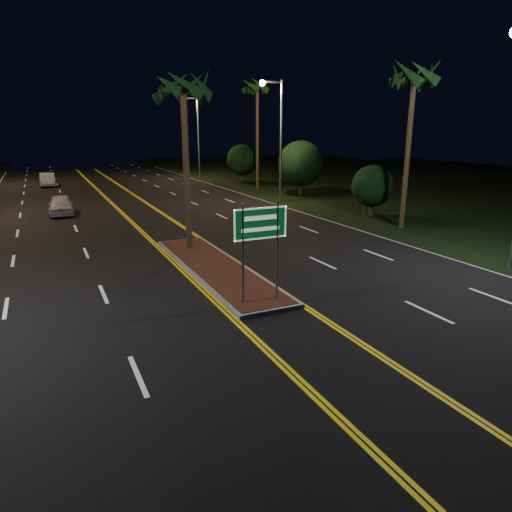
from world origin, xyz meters
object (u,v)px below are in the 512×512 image
car_far (47,179)px  shrub_far (242,160)px  streetlight_right_mid (277,127)px  shrub_near (372,186)px  car_near (61,203)px  shrub_mid (301,163)px  median_island (215,268)px  warning_sign (365,191)px  streetlight_right_far (195,128)px  highway_sign (260,233)px  palm_median (183,87)px  palm_right_far (257,88)px  palm_right_near (414,76)px

car_far → shrub_far: bearing=-12.4°
streetlight_right_mid → shrub_near: bearing=-70.2°
shrub_near → car_near: size_ratio=0.74×
streetlight_right_mid → shrub_mid: (3.39, 2.00, -2.93)m
shrub_mid → median_island: bearing=-129.5°
shrub_near → warning_sign: (-0.65, -0.05, -0.26)m
shrub_near → streetlight_right_mid: bearing=109.8°
median_island → streetlight_right_far: streetlight_right_far is taller
streetlight_right_mid → streetlight_right_far: (0.00, 20.00, 0.00)m
highway_sign → shrub_mid: 25.41m
palm_median → car_far: (-5.36, 30.31, -6.53)m
shrub_far → warning_sign: (-0.95, -22.05, -0.65)m
median_island → streetlight_right_mid: size_ratio=1.14×
car_near → warning_sign: 20.09m
streetlight_right_mid → warning_sign: bearing=-74.5°
streetlight_right_mid → median_island: bearing=-125.3°
highway_sign → warning_sign: bearing=40.9°
shrub_far → warning_sign: bearing=-92.5°
median_island → car_far: (-5.36, 33.81, 0.66)m
car_near → median_island: bearing=-70.4°
median_island → car_far: size_ratio=2.29×
palm_median → palm_right_far: size_ratio=0.81×
highway_sign → palm_right_near: palm_right_near is taller
highway_sign → car_near: bearing=103.7°
median_island → shrub_near: (13.50, 7.00, 1.86)m
palm_right_near → shrub_far: 26.69m
palm_right_far → car_far: bearing=149.2°
palm_right_near → car_near: (-17.47, 13.17, -7.47)m
streetlight_right_mid → shrub_far: (3.19, 14.00, -3.32)m
streetlight_right_far → palm_right_far: (2.19, -12.00, 3.49)m
streetlight_right_mid → streetlight_right_far: same height
streetlight_right_far → car_far: size_ratio=2.01×
palm_right_near → shrub_far: palm_right_near is taller
highway_sign → car_far: size_ratio=0.71×
highway_sign → shrub_far: shrub_far is taller
shrub_near → warning_sign: size_ratio=1.28×
highway_sign → shrub_near: bearing=39.7°
shrub_mid → palm_right_near: bearing=-96.1°
shrub_far → median_island: bearing=-115.4°
palm_median → shrub_far: palm_median is taller
palm_right_far → car_near: palm_right_far is taller
palm_median → streetlight_right_far: bearing=71.4°
palm_median → warning_sign: size_ratio=3.21×
streetlight_right_mid → shrub_far: 14.74m
palm_right_near → shrub_near: (1.00, 4.00, -6.27)m
palm_right_far → palm_right_near: bearing=-90.9°
car_near → streetlight_right_mid: bearing=-1.8°
streetlight_right_mid → shrub_far: streetlight_right_mid is taller
palm_right_far → shrub_near: 17.56m
streetlight_right_far → shrub_far: (3.19, -6.00, -3.32)m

